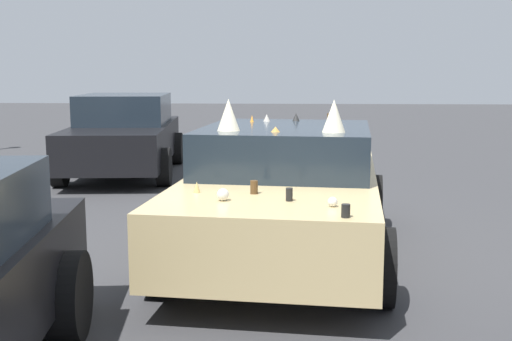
# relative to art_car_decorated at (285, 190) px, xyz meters

# --- Properties ---
(ground_plane) EXTENTS (60.00, 60.00, 0.00)m
(ground_plane) POSITION_rel_art_car_decorated_xyz_m (-0.02, 0.00, -0.70)
(ground_plane) COLOR #38383A
(art_car_decorated) EXTENTS (4.46, 2.42, 1.66)m
(art_car_decorated) POSITION_rel_art_car_decorated_xyz_m (0.00, 0.00, 0.00)
(art_car_decorated) COLOR #D8BC7F
(art_car_decorated) RESTS_ON ground
(parked_sedan_near_right) EXTENTS (4.27, 2.24, 1.48)m
(parked_sedan_near_right) POSITION_rel_art_car_decorated_xyz_m (5.13, 3.05, 0.04)
(parked_sedan_near_right) COLOR black
(parked_sedan_near_right) RESTS_ON ground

